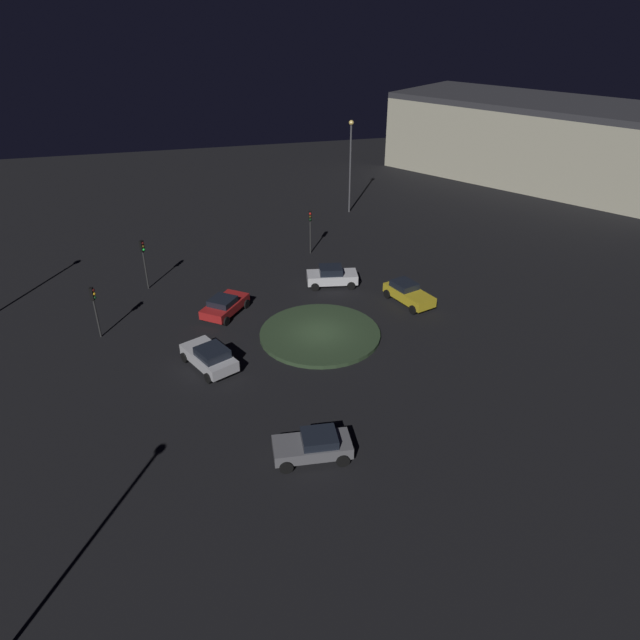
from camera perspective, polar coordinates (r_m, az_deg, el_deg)
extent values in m
plane|color=black|center=(40.39, 0.00, -1.54)|extent=(116.81, 116.81, 0.00)
cylinder|color=#2D4228|center=(40.31, 0.00, -1.37)|extent=(8.37, 8.37, 0.28)
cube|color=white|center=(47.11, 1.19, 4.21)|extent=(4.26, 2.42, 0.74)
cube|color=black|center=(46.83, 1.06, 4.92)|extent=(2.03, 1.85, 0.55)
cylinder|color=black|center=(48.24, 2.79, 4.32)|extent=(0.69, 0.32, 0.66)
cylinder|color=black|center=(46.63, 3.07, 3.38)|extent=(0.69, 0.32, 0.66)
cylinder|color=black|center=(47.97, -0.65, 4.20)|extent=(0.69, 0.32, 0.66)
cylinder|color=black|center=(46.35, -0.49, 3.25)|extent=(0.69, 0.32, 0.66)
cube|color=silver|center=(37.44, -10.84, -3.63)|extent=(3.51, 4.55, 0.70)
cube|color=black|center=(36.72, -10.52, -3.15)|extent=(2.30, 2.37, 0.55)
cylinder|color=black|center=(38.41, -13.12, -3.60)|extent=(0.49, 0.70, 0.67)
cylinder|color=black|center=(39.11, -10.69, -2.66)|extent=(0.49, 0.70, 0.67)
cylinder|color=black|center=(36.16, -10.89, -5.61)|extent=(0.49, 0.70, 0.67)
cylinder|color=black|center=(36.91, -8.35, -4.57)|extent=(0.49, 0.70, 0.67)
cube|color=gold|center=(44.81, 8.72, 2.46)|extent=(2.99, 4.57, 0.71)
cube|color=black|center=(44.97, 8.27, 3.43)|extent=(2.03, 2.22, 0.46)
cylinder|color=black|center=(44.52, 10.80, 1.56)|extent=(0.43, 0.74, 0.71)
cylinder|color=black|center=(43.45, 9.10, 0.99)|extent=(0.43, 0.74, 0.71)
cylinder|color=black|center=(46.51, 8.30, 3.06)|extent=(0.43, 0.74, 0.71)
cylinder|color=black|center=(45.49, 6.62, 2.55)|extent=(0.43, 0.74, 0.71)
cube|color=red|center=(43.34, -9.29, 1.36)|extent=(3.94, 4.33, 0.63)
cube|color=black|center=(42.89, -9.54, 1.83)|extent=(2.36, 2.36, 0.44)
cylinder|color=black|center=(45.01, -9.32, 2.02)|extent=(0.60, 0.68, 0.69)
cylinder|color=black|center=(44.10, -7.24, 1.58)|extent=(0.60, 0.68, 0.69)
cylinder|color=black|center=(42.93, -11.34, 0.38)|extent=(0.60, 0.68, 0.69)
cylinder|color=black|center=(41.97, -9.19, -0.12)|extent=(0.60, 0.68, 0.69)
cube|color=slate|center=(30.21, -0.78, -12.34)|extent=(4.09, 2.09, 0.63)
cube|color=black|center=(29.89, -0.08, -11.48)|extent=(1.89, 1.70, 0.46)
cylinder|color=black|center=(29.65, -3.32, -14.21)|extent=(0.71, 0.28, 0.70)
cylinder|color=black|center=(30.96, -3.70, -11.96)|extent=(0.71, 0.28, 0.70)
cylinder|color=black|center=(29.97, 2.26, -13.60)|extent=(0.71, 0.28, 0.70)
cylinder|color=black|center=(31.27, 1.61, -11.41)|extent=(0.71, 0.28, 0.70)
cylinder|color=#2D2D2D|center=(42.34, -20.99, 0.13)|extent=(0.12, 0.12, 2.88)
cube|color=black|center=(41.51, -21.45, 2.40)|extent=(0.28, 0.34, 0.90)
sphere|color=#3F0C0C|center=(41.34, -21.33, 2.74)|extent=(0.20, 0.20, 0.20)
sphere|color=yellow|center=(41.46, -21.27, 2.41)|extent=(0.20, 0.20, 0.20)
sphere|color=#0F3819|center=(41.57, -21.20, 2.07)|extent=(0.20, 0.20, 0.20)
cylinder|color=#2D2D2D|center=(52.90, -0.95, 8.11)|extent=(0.12, 0.12, 3.08)
cube|color=black|center=(52.21, -0.97, 10.15)|extent=(0.34, 0.27, 0.90)
sphere|color=red|center=(51.98, -0.97, 10.37)|extent=(0.20, 0.20, 0.20)
sphere|color=#4C380F|center=(52.07, -0.97, 10.09)|extent=(0.20, 0.20, 0.20)
sphere|color=#0F3819|center=(52.16, -0.96, 9.81)|extent=(0.20, 0.20, 0.20)
cylinder|color=#2D2D2D|center=(48.23, -16.71, 4.70)|extent=(0.12, 0.12, 3.19)
cube|color=black|center=(47.45, -17.06, 6.94)|extent=(0.36, 0.37, 0.90)
sphere|color=#3F0C0C|center=(47.26, -16.98, 7.21)|extent=(0.20, 0.20, 0.20)
sphere|color=#4C380F|center=(47.35, -16.93, 6.91)|extent=(0.20, 0.20, 0.20)
sphere|color=#1EE53F|center=(47.45, -16.89, 6.61)|extent=(0.20, 0.20, 0.20)
cylinder|color=#4C4C51|center=(62.89, 2.97, 14.50)|extent=(0.18, 0.18, 9.19)
sphere|color=#F9D166|center=(61.84, 3.09, 18.75)|extent=(0.49, 0.49, 0.49)
cube|color=#B7B299|center=(80.38, 20.80, 15.88)|extent=(32.97, 38.31, 8.79)
cube|color=#333338|center=(79.55, 21.43, 19.17)|extent=(32.97, 38.31, 0.70)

